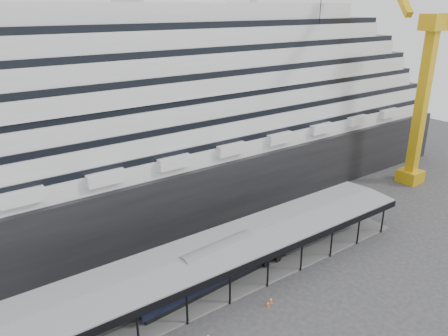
% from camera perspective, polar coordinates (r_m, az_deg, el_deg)
% --- Properties ---
extents(ground, '(200.00, 200.00, 0.00)m').
position_cam_1_polar(ground, '(54.01, 3.94, -16.64)').
color(ground, '#313134').
rests_on(ground, ground).
extents(cruise_ship, '(130.00, 30.00, 43.90)m').
position_cam_1_polar(cruise_ship, '(71.89, -12.42, 8.63)').
color(cruise_ship, black).
rests_on(cruise_ship, ground).
extents(platform_canopy, '(56.00, 9.18, 5.30)m').
position_cam_1_polar(platform_canopy, '(55.85, 0.63, -12.24)').
color(platform_canopy, slate).
rests_on(platform_canopy, ground).
extents(crane_yellow, '(23.83, 18.78, 47.60)m').
position_cam_1_polar(crane_yellow, '(87.64, 24.20, 10.49)').
color(crane_yellow, gold).
rests_on(crane_yellow, ground).
extents(pullman_carriage, '(23.16, 4.47, 22.60)m').
position_cam_1_polar(pullman_carriage, '(54.82, -0.80, -12.47)').
color(pullman_carriage, black).
rests_on(pullman_carriage, ground).
extents(traffic_cone_mid, '(0.44, 0.44, 0.69)m').
position_cam_1_polar(traffic_cone_mid, '(52.81, 5.76, -17.24)').
color(traffic_cone_mid, '#DE510C').
rests_on(traffic_cone_mid, ground).
extents(traffic_cone_right, '(0.40, 0.40, 0.72)m').
position_cam_1_polar(traffic_cone_right, '(53.35, 6.15, -16.78)').
color(traffic_cone_right, orange).
rests_on(traffic_cone_right, ground).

